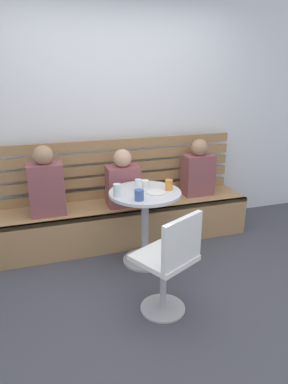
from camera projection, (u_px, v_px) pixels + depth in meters
name	position (u px, v px, depth m)	size (l,w,h in m)	color
ground	(166.00, 303.00, 2.86)	(8.00, 8.00, 0.00)	#42424C
back_wall	(115.00, 105.00, 3.85)	(5.20, 0.10, 2.90)	silver
booth_bench	(127.00, 222.00, 3.86)	(2.70, 0.52, 0.44)	#A87C51
booth_backrest	(121.00, 168.00, 3.90)	(2.65, 0.04, 0.66)	#9A7249
cafe_table	(145.00, 213.00, 3.33)	(0.68, 0.68, 0.74)	#ADADB2
white_chair	(170.00, 261.00, 2.60)	(0.54, 0.54, 0.85)	#ADADB2
person_adult	(46.00, 184.00, 3.42)	(0.34, 0.22, 0.70)	brown
person_child_left	(123.00, 181.00, 3.66)	(0.34, 0.22, 0.61)	brown
person_child_middle	(198.00, 170.00, 3.98)	(0.34, 0.22, 0.65)	brown
cup_glass_tall	(117.00, 190.00, 3.10)	(0.07, 0.07, 0.12)	silver
cup_mug_blue	(139.00, 195.00, 3.03)	(0.08, 0.08, 0.10)	#3D5B9E
cup_water_clear	(138.00, 185.00, 3.26)	(0.07, 0.07, 0.11)	white
cup_tumbler_orange	(169.00, 185.00, 3.28)	(0.07, 0.07, 0.10)	orange
cup_ceramic_white	(145.00, 184.00, 3.36)	(0.08, 0.08, 0.07)	white
plate_small	(156.00, 192.00, 3.21)	(0.17, 0.17, 0.01)	white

